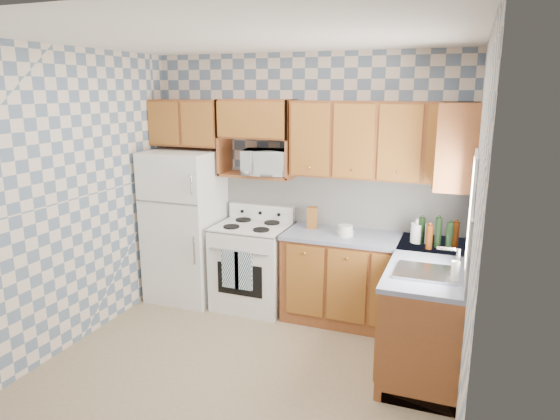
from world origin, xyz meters
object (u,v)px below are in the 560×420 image
object	(u,v)px
refrigerator	(185,226)
electric_kettle	(418,233)
stove_body	(252,267)
microwave	(266,162)

from	to	relation	value
refrigerator	electric_kettle	bearing A→B (deg)	0.58
electric_kettle	stove_body	bearing A→B (deg)	-179.98
stove_body	electric_kettle	distance (m)	1.81
stove_body	microwave	world-z (taller)	microwave
stove_body	electric_kettle	bearing A→B (deg)	0.02
stove_body	microwave	xyz separation A→B (m)	(0.12, 0.12, 1.13)
microwave	refrigerator	bearing A→B (deg)	179.63
stove_body	electric_kettle	size ratio (longest dim) A/B	4.94
refrigerator	microwave	size ratio (longest dim) A/B	3.49
refrigerator	stove_body	distance (m)	0.89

